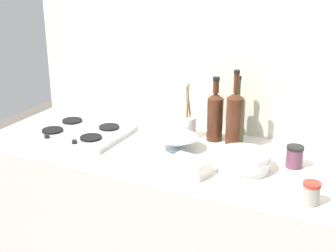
% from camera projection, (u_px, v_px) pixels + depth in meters
% --- Properties ---
extents(counter_block, '(1.80, 0.70, 0.90)m').
position_uv_depth(counter_block, '(168.00, 234.00, 2.30)').
color(counter_block, silver).
rests_on(counter_block, ground).
extents(backsplash_panel, '(1.90, 0.06, 2.40)m').
position_uv_depth(backsplash_panel, '(200.00, 69.00, 2.37)').
color(backsplash_panel, beige).
rests_on(backsplash_panel, ground).
extents(stovetop_hob, '(0.46, 0.36, 0.04)m').
position_uv_depth(stovetop_hob, '(81.00, 132.00, 2.34)').
color(stovetop_hob, '#B2B2B7').
rests_on(stovetop_hob, counter_block).
extents(plate_stack, '(0.23, 0.23, 0.08)m').
position_uv_depth(plate_stack, '(243.00, 161.00, 1.95)').
color(plate_stack, white).
rests_on(plate_stack, counter_block).
extents(wine_bottle_leftmost, '(0.07, 0.07, 0.32)m').
position_uv_depth(wine_bottle_leftmost, '(237.00, 117.00, 2.21)').
color(wine_bottle_leftmost, '#19471E').
rests_on(wine_bottle_leftmost, counter_block).
extents(wine_bottle_mid_left, '(0.08, 0.08, 0.37)m').
position_uv_depth(wine_bottle_mid_left, '(234.00, 120.00, 2.12)').
color(wine_bottle_mid_left, '#472314').
rests_on(wine_bottle_mid_left, counter_block).
extents(wine_bottle_mid_right, '(0.08, 0.08, 0.31)m').
position_uv_depth(wine_bottle_mid_right, '(215.00, 115.00, 2.23)').
color(wine_bottle_mid_right, '#472314').
rests_on(wine_bottle_mid_right, counter_block).
extents(mixing_bowl, '(0.20, 0.20, 0.06)m').
position_uv_depth(mixing_bowl, '(177.00, 142.00, 2.15)').
color(mixing_bowl, silver).
rests_on(mixing_bowl, counter_block).
extents(butter_dish, '(0.17, 0.13, 0.07)m').
position_uv_depth(butter_dish, '(189.00, 166.00, 1.91)').
color(butter_dish, silver).
rests_on(butter_dish, counter_block).
extents(utensil_crock, '(0.09, 0.09, 0.28)m').
position_uv_depth(utensil_crock, '(187.00, 126.00, 2.29)').
color(utensil_crock, silver).
rests_on(utensil_crock, counter_block).
extents(condiment_jar_front, '(0.07, 0.07, 0.09)m').
position_uv_depth(condiment_jar_front, '(295.00, 157.00, 1.97)').
color(condiment_jar_front, '#66384C').
rests_on(condiment_jar_front, counter_block).
extents(condiment_jar_rear, '(0.07, 0.07, 0.08)m').
position_uv_depth(condiment_jar_rear, '(311.00, 193.00, 1.67)').
color(condiment_jar_rear, '#9E998C').
rests_on(condiment_jar_rear, counter_block).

